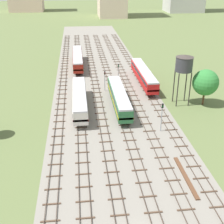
{
  "coord_description": "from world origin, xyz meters",
  "views": [
    {
      "loc": [
        -6.41,
        -24.15,
        28.03
      ],
      "look_at": [
        0.0,
        31.75,
        1.5
      ],
      "focal_mm": 48.84,
      "sensor_mm": 36.0,
      "label": 1
    }
  ],
  "objects_px": {
    "passenger_coach_left_midfar": "(78,58)",
    "diesel_railcar_left_near": "(80,98)",
    "passenger_coach_right_mid": "(144,74)",
    "signal_post_near": "(162,114)",
    "signal_post_mid": "(105,78)",
    "diesel_railcar_centre_nearest": "(119,97)",
    "water_tower": "(184,64)",
    "signal_post_nearest": "(118,70)"
  },
  "relations": [
    {
      "from": "passenger_coach_left_midfar",
      "to": "diesel_railcar_left_near",
      "type": "bearing_deg",
      "value": -90.0
    },
    {
      "from": "passenger_coach_right_mid",
      "to": "signal_post_near",
      "type": "bearing_deg",
      "value": -94.66
    },
    {
      "from": "diesel_railcar_left_near",
      "to": "passenger_coach_right_mid",
      "type": "relative_size",
      "value": 0.93
    },
    {
      "from": "diesel_railcar_left_near",
      "to": "signal_post_near",
      "type": "bearing_deg",
      "value": -37.95
    },
    {
      "from": "passenger_coach_right_mid",
      "to": "signal_post_mid",
      "type": "height_order",
      "value": "signal_post_mid"
    },
    {
      "from": "diesel_railcar_centre_nearest",
      "to": "passenger_coach_right_mid",
      "type": "xyz_separation_m",
      "value": [
        8.6,
        14.8,
        0.02
      ]
    },
    {
      "from": "diesel_railcar_centre_nearest",
      "to": "signal_post_mid",
      "type": "height_order",
      "value": "signal_post_mid"
    },
    {
      "from": "diesel_railcar_centre_nearest",
      "to": "passenger_coach_right_mid",
      "type": "height_order",
      "value": "same"
    },
    {
      "from": "diesel_railcar_centre_nearest",
      "to": "signal_post_near",
      "type": "relative_size",
      "value": 3.51
    },
    {
      "from": "diesel_railcar_centre_nearest",
      "to": "passenger_coach_right_mid",
      "type": "distance_m",
      "value": 17.12
    },
    {
      "from": "diesel_railcar_centre_nearest",
      "to": "passenger_coach_left_midfar",
      "type": "distance_m",
      "value": 34.03
    },
    {
      "from": "passenger_coach_left_midfar",
      "to": "passenger_coach_right_mid",
      "type": "bearing_deg",
      "value": -46.51
    },
    {
      "from": "water_tower",
      "to": "diesel_railcar_left_near",
      "type": "bearing_deg",
      "value": -178.5
    },
    {
      "from": "signal_post_nearest",
      "to": "signal_post_mid",
      "type": "xyz_separation_m",
      "value": [
        -4.3,
        -6.68,
        0.19
      ]
    },
    {
      "from": "passenger_coach_left_midfar",
      "to": "signal_post_mid",
      "type": "xyz_separation_m",
      "value": [
        6.45,
        -22.36,
        0.79
      ]
    },
    {
      "from": "diesel_railcar_left_near",
      "to": "signal_post_nearest",
      "type": "relative_size",
      "value": 4.07
    },
    {
      "from": "diesel_railcar_left_near",
      "to": "diesel_railcar_centre_nearest",
      "type": "bearing_deg",
      "value": -1.26
    },
    {
      "from": "signal_post_nearest",
      "to": "signal_post_mid",
      "type": "bearing_deg",
      "value": -122.77
    },
    {
      "from": "passenger_coach_right_mid",
      "to": "signal_post_near",
      "type": "xyz_separation_m",
      "value": [
        -2.15,
        -26.34,
        1.07
      ]
    },
    {
      "from": "signal_post_nearest",
      "to": "passenger_coach_left_midfar",
      "type": "bearing_deg",
      "value": 124.43
    },
    {
      "from": "signal_post_near",
      "to": "signal_post_mid",
      "type": "distance_m",
      "value": 23.73
    },
    {
      "from": "passenger_coach_right_mid",
      "to": "signal_post_nearest",
      "type": "distance_m",
      "value": 6.92
    },
    {
      "from": "passenger_coach_right_mid",
      "to": "water_tower",
      "type": "relative_size",
      "value": 1.93
    },
    {
      "from": "diesel_railcar_centre_nearest",
      "to": "signal_post_mid",
      "type": "relative_size",
      "value": 3.82
    },
    {
      "from": "signal_post_mid",
      "to": "water_tower",
      "type": "bearing_deg",
      "value": -30.74
    },
    {
      "from": "passenger_coach_right_mid",
      "to": "signal_post_nearest",
      "type": "relative_size",
      "value": 4.37
    },
    {
      "from": "diesel_railcar_centre_nearest",
      "to": "passenger_coach_right_mid",
      "type": "relative_size",
      "value": 0.93
    },
    {
      "from": "passenger_coach_left_midfar",
      "to": "signal_post_nearest",
      "type": "relative_size",
      "value": 4.37
    },
    {
      "from": "diesel_railcar_centre_nearest",
      "to": "passenger_coach_left_midfar",
      "type": "height_order",
      "value": "same"
    },
    {
      "from": "water_tower",
      "to": "signal_post_mid",
      "type": "xyz_separation_m",
      "value": [
        -16.44,
        9.78,
        -5.97
      ]
    },
    {
      "from": "diesel_railcar_left_near",
      "to": "signal_post_mid",
      "type": "distance_m",
      "value": 12.25
    },
    {
      "from": "passenger_coach_left_midfar",
      "to": "water_tower",
      "type": "relative_size",
      "value": 1.93
    },
    {
      "from": "water_tower",
      "to": "signal_post_mid",
      "type": "height_order",
      "value": "water_tower"
    },
    {
      "from": "passenger_coach_left_midfar",
      "to": "signal_post_mid",
      "type": "height_order",
      "value": "signal_post_mid"
    },
    {
      "from": "diesel_railcar_left_near",
      "to": "water_tower",
      "type": "distance_m",
      "value": 23.88
    },
    {
      "from": "passenger_coach_right_mid",
      "to": "water_tower",
      "type": "distance_m",
      "value": 16.57
    },
    {
      "from": "diesel_railcar_centre_nearest",
      "to": "diesel_railcar_left_near",
      "type": "relative_size",
      "value": 1.0
    },
    {
      "from": "diesel_railcar_left_near",
      "to": "passenger_coach_left_midfar",
      "type": "xyz_separation_m",
      "value": [
        0.0,
        32.73,
        0.02
      ]
    },
    {
      "from": "water_tower",
      "to": "signal_post_nearest",
      "type": "xyz_separation_m",
      "value": [
        -12.14,
        16.46,
        -6.16
      ]
    },
    {
      "from": "diesel_railcar_left_near",
      "to": "signal_post_mid",
      "type": "height_order",
      "value": "signal_post_mid"
    },
    {
      "from": "diesel_railcar_left_near",
      "to": "signal_post_near",
      "type": "relative_size",
      "value": 3.51
    },
    {
      "from": "diesel_railcar_centre_nearest",
      "to": "signal_post_near",
      "type": "distance_m",
      "value": 13.27
    }
  ]
}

